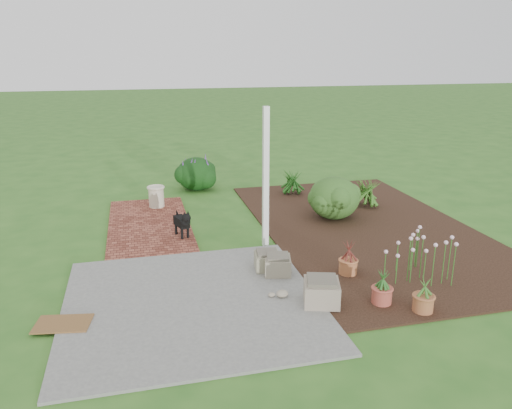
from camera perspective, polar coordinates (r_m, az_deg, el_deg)
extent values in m
plane|color=#2C611E|center=(8.92, -0.63, -5.13)|extent=(80.00, 80.00, 0.00)
cube|color=slate|center=(7.16, -7.30, -11.02)|extent=(3.50, 3.50, 0.04)
cube|color=#5F291E|center=(10.35, -12.10, -2.20)|extent=(1.60, 3.50, 0.04)
cube|color=black|center=(10.17, 12.56, -2.61)|extent=(4.00, 7.00, 0.03)
cube|color=white|center=(8.69, 1.12, 2.95)|extent=(0.10, 0.10, 2.50)
cube|color=gray|center=(7.03, 7.50, -9.94)|extent=(0.60, 0.60, 0.32)
cube|color=gray|center=(7.85, 2.48, -6.98)|extent=(0.48, 0.48, 0.27)
cube|color=gray|center=(8.01, 1.28, -6.50)|extent=(0.43, 0.43, 0.26)
cube|color=brown|center=(6.99, -21.20, -12.58)|extent=(0.75, 0.55, 0.02)
cube|color=black|center=(9.44, -8.51, -1.95)|extent=(0.28, 0.42, 0.17)
cylinder|color=black|center=(9.36, -8.45, -3.33)|extent=(0.05, 0.05, 0.20)
cylinder|color=black|center=(9.40, -7.79, -3.20)|extent=(0.05, 0.05, 0.20)
cylinder|color=black|center=(9.60, -9.12, -2.82)|extent=(0.05, 0.05, 0.20)
cylinder|color=black|center=(9.65, -8.46, -2.69)|extent=(0.05, 0.05, 0.20)
sphere|color=black|center=(9.19, -7.96, -1.54)|extent=(0.16, 0.16, 0.16)
cone|color=black|center=(9.59, -9.02, -0.93)|extent=(0.10, 0.13, 0.15)
cylinder|color=beige|center=(11.35, -11.33, 0.88)|extent=(0.37, 0.37, 0.45)
ellipsoid|color=#0F4015|center=(10.51, 8.92, 0.89)|extent=(1.16, 1.16, 0.89)
cylinder|color=#AC653A|center=(8.01, 10.47, -6.98)|extent=(0.32, 0.32, 0.23)
cylinder|color=#995834|center=(7.18, 18.56, -10.64)|extent=(0.33, 0.33, 0.23)
cylinder|color=#A44637|center=(7.23, 14.18, -10.01)|extent=(0.30, 0.30, 0.23)
ellipsoid|color=black|center=(12.74, -6.83, 3.60)|extent=(1.16, 1.16, 0.84)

